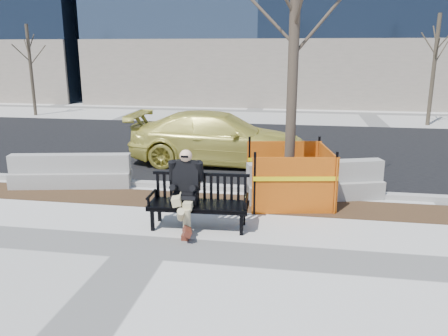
{
  "coord_description": "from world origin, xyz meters",
  "views": [
    {
      "loc": [
        2.61,
        -7.09,
        3.4
      ],
      "look_at": [
        1.14,
        1.64,
        1.08
      ],
      "focal_mm": 36.33,
      "sensor_mm": 36.0,
      "label": 1
    }
  ],
  "objects_px": {
    "sedan": "(219,163)",
    "jersey_barrier_left": "(72,187)",
    "bench": "(199,228)",
    "tree_fence": "(288,201)",
    "seated_man": "(186,226)",
    "jersey_barrier_right": "(314,199)"
  },
  "relations": [
    {
      "from": "seated_man",
      "to": "tree_fence",
      "type": "distance_m",
      "value": 2.7
    },
    {
      "from": "jersey_barrier_left",
      "to": "seated_man",
      "type": "bearing_deg",
      "value": -42.09
    },
    {
      "from": "seated_man",
      "to": "jersey_barrier_right",
      "type": "distance_m",
      "value": 3.32
    },
    {
      "from": "tree_fence",
      "to": "bench",
      "type": "bearing_deg",
      "value": -131.29
    },
    {
      "from": "bench",
      "to": "seated_man",
      "type": "distance_m",
      "value": 0.27
    },
    {
      "from": "seated_man",
      "to": "tree_fence",
      "type": "xyz_separation_m",
      "value": [
        1.95,
        1.87,
        0.0
      ]
    },
    {
      "from": "sedan",
      "to": "jersey_barrier_left",
      "type": "xyz_separation_m",
      "value": [
        -3.27,
        -3.07,
        0.0
      ]
    },
    {
      "from": "sedan",
      "to": "tree_fence",
      "type": "bearing_deg",
      "value": -147.31
    },
    {
      "from": "bench",
      "to": "tree_fence",
      "type": "distance_m",
      "value": 2.55
    },
    {
      "from": "bench",
      "to": "seated_man",
      "type": "height_order",
      "value": "seated_man"
    },
    {
      "from": "seated_man",
      "to": "sedan",
      "type": "xyz_separation_m",
      "value": [
        -0.26,
        5.17,
        0.0
      ]
    },
    {
      "from": "bench",
      "to": "jersey_barrier_right",
      "type": "xyz_separation_m",
      "value": [
        2.28,
        2.17,
        0.0
      ]
    },
    {
      "from": "bench",
      "to": "tree_fence",
      "type": "xyz_separation_m",
      "value": [
        1.68,
        1.91,
        0.0
      ]
    },
    {
      "from": "seated_man",
      "to": "jersey_barrier_left",
      "type": "height_order",
      "value": "seated_man"
    },
    {
      "from": "jersey_barrier_left",
      "to": "bench",
      "type": "bearing_deg",
      "value": -40.77
    },
    {
      "from": "bench",
      "to": "sedan",
      "type": "relative_size",
      "value": 0.37
    },
    {
      "from": "sedan",
      "to": "jersey_barrier_right",
      "type": "xyz_separation_m",
      "value": [
        2.82,
        -3.04,
        0.0
      ]
    },
    {
      "from": "seated_man",
      "to": "jersey_barrier_right",
      "type": "relative_size",
      "value": 0.48
    },
    {
      "from": "bench",
      "to": "jersey_barrier_right",
      "type": "relative_size",
      "value": 0.62
    },
    {
      "from": "sedan",
      "to": "jersey_barrier_left",
      "type": "relative_size",
      "value": 1.8
    },
    {
      "from": "bench",
      "to": "seated_man",
      "type": "relative_size",
      "value": 1.28
    },
    {
      "from": "seated_man",
      "to": "jersey_barrier_left",
      "type": "relative_size",
      "value": 0.52
    }
  ]
}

